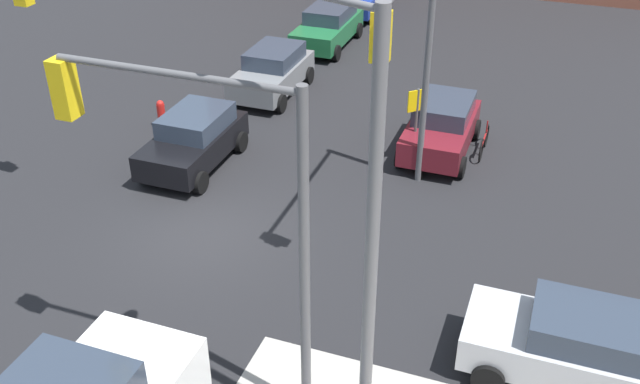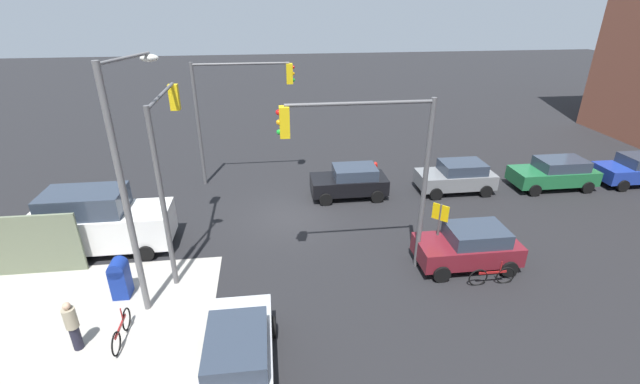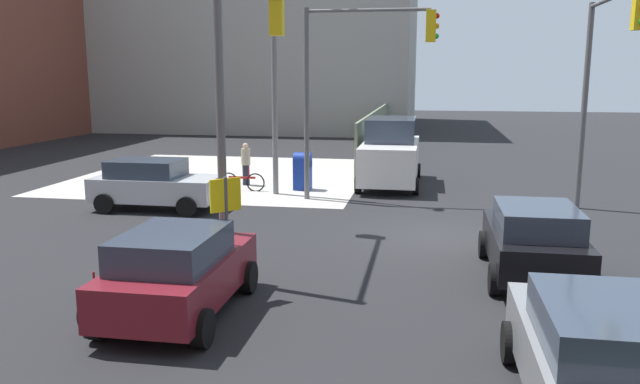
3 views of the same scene
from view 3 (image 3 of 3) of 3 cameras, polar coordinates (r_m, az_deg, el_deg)
The scene contains 19 objects.
ground_plane at distance 17.16m, azimuth 10.76°, elevation -4.05°, with size 120.00×120.00×0.00m, color black.
sidewalk_corner at distance 27.38m, azimuth -8.65°, elevation 1.54°, with size 12.00×12.00×0.01m, color #ADA89E.
construction_fence at distance 34.59m, azimuth 5.17°, elevation 5.51°, with size 19.45×0.12×2.40m, color slate.
building_loft_east at distance 54.39m, azimuth -4.56°, elevation 13.90°, with size 20.00×24.00×14.70m.
smokestack at distance 55.43m, azimuth -23.24°, elevation 14.54°, with size 1.80×1.80×17.61m, color brown.
traffic_signal_nw_corner at distance 14.70m, azimuth -6.67°, elevation 11.79°, with size 5.23×0.36×6.50m.
traffic_signal_se_corner at distance 19.75m, azimuth 24.56°, elevation 10.62°, with size 5.18×0.36×6.50m.
traffic_signal_ne_corner at distance 21.25m, azimuth 3.25°, elevation 11.37°, with size 0.36×4.47×6.50m.
street_lamp_corner at distance 22.28m, azimuth -3.40°, elevation 11.68°, with size 1.15×2.55×8.00m.
warning_sign_two_way at distance 12.13m, azimuth -8.58°, elevation -2.18°, with size 0.48×0.48×2.40m.
mailbox_blue at distance 23.55m, azimuth -1.60°, elevation 2.03°, with size 0.56×0.64×1.43m.
coupe_silver at distance 20.83m, azimuth -14.91°, elevation 0.74°, with size 2.02×4.02×1.62m.
sedan_maroon at distance 11.60m, azimuth -12.83°, elevation -7.03°, with size 3.82×2.02×1.62m.
coupe_black at distance 14.11m, azimuth 18.96°, elevation -4.16°, with size 3.84×2.02×1.62m.
sedan_gray at distance 8.83m, azimuth 24.26°, elevation -13.52°, with size 3.94×2.02×1.62m.
van_white_delivery at distance 24.68m, azimuth 6.47°, elevation 3.58°, with size 5.40×2.32×2.62m.
pedestrian_crossing at distance 24.69m, azimuth -6.80°, elevation 2.62°, with size 0.36×0.36×1.68m.
bicycle_leaning_on_fence at distance 23.58m, azimuth -7.13°, elevation 0.94°, with size 0.05×1.75×0.97m.
bicycle_at_crosswalk at distance 12.00m, azimuth -19.16°, elevation -9.25°, with size 1.75×0.05×0.97m.
Camera 3 is at (-16.61, 0.34, 4.33)m, focal length 35.00 mm.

